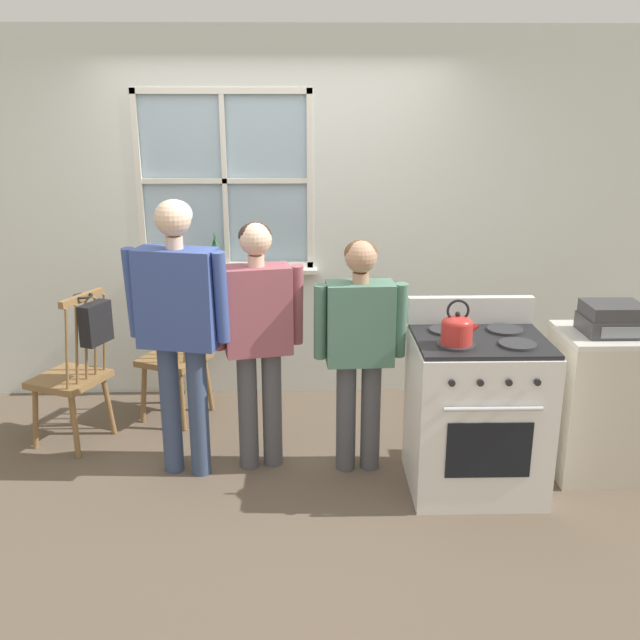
{
  "coord_description": "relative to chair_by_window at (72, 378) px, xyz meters",
  "views": [
    {
      "loc": [
        0.2,
        -3.84,
        2.2
      ],
      "look_at": [
        0.28,
        0.03,
        1.0
      ],
      "focal_mm": 40.0,
      "sensor_mm": 36.0,
      "label": 1
    }
  ],
  "objects": [
    {
      "name": "stereo",
      "position": [
        3.31,
        -0.48,
        0.53
      ],
      "size": [
        0.34,
        0.29,
        0.18
      ],
      "color": "#38383A",
      "rests_on": "side_counter"
    },
    {
      "name": "stove",
      "position": [
        2.51,
        -0.62,
        0.02
      ],
      "size": [
        0.75,
        0.68,
        1.08
      ],
      "color": "white",
      "rests_on": "ground_plane"
    },
    {
      "name": "person_teen_center",
      "position": [
        1.25,
        -0.35,
        0.46
      ],
      "size": [
        0.55,
        0.29,
        1.53
      ],
      "rotation": [
        0.0,
        0.0,
        0.21
      ],
      "color": "#4C4C51",
      "rests_on": "ground_plane"
    },
    {
      "name": "person_elderly_left",
      "position": [
        0.8,
        -0.42,
        0.57
      ],
      "size": [
        0.62,
        0.3,
        1.67
      ],
      "rotation": [
        0.0,
        0.0,
        -0.22
      ],
      "color": "#384766",
      "rests_on": "ground_plane"
    },
    {
      "name": "person_adult_right",
      "position": [
        1.85,
        -0.4,
        0.4
      ],
      "size": [
        0.55,
        0.23,
        1.44
      ],
      "rotation": [
        0.0,
        0.0,
        0.05
      ],
      "color": "#4C4C51",
      "rests_on": "ground_plane"
    },
    {
      "name": "side_counter",
      "position": [
        3.31,
        -0.46,
        -0.01
      ],
      "size": [
        0.55,
        0.5,
        0.9
      ],
      "color": "beige",
      "rests_on": "ground_plane"
    },
    {
      "name": "potted_plant",
      "position": [
        0.87,
        0.78,
        0.65
      ],
      "size": [
        0.11,
        0.11,
        0.29
      ],
      "color": "#935B3D",
      "rests_on": "wall_back"
    },
    {
      "name": "chair_near_wall",
      "position": [
        0.62,
        0.38,
        0.0
      ],
      "size": [
        0.54,
        0.55,
        1.04
      ],
      "rotation": [
        0.0,
        0.0,
        -2.0
      ],
      "color": "olive",
      "rests_on": "ground_plane"
    },
    {
      "name": "handbag",
      "position": [
        0.21,
        -0.09,
        0.41
      ],
      "size": [
        0.24,
        0.24,
        0.31
      ],
      "color": "black",
      "rests_on": "chair_by_window"
    },
    {
      "name": "kettle",
      "position": [
        2.35,
        -0.75,
        0.57
      ],
      "size": [
        0.21,
        0.17,
        0.25
      ],
      "color": "red",
      "rests_on": "stove"
    },
    {
      "name": "ground_plane",
      "position": [
        1.33,
        -0.53,
        -0.46
      ],
      "size": [
        16.0,
        16.0,
        0.0
      ],
      "primitive_type": "plane",
      "color": "brown"
    },
    {
      "name": "chair_by_window",
      "position": [
        0.0,
        0.0,
        0.0
      ],
      "size": [
        0.53,
        0.54,
        1.04
      ],
      "rotation": [
        0.0,
        0.0,
        -1.97
      ],
      "color": "olive",
      "rests_on": "ground_plane"
    },
    {
      "name": "wall_back",
      "position": [
        1.36,
        0.87,
        0.87
      ],
      "size": [
        6.4,
        0.16,
        2.7
      ],
      "color": "silver",
      "rests_on": "ground_plane"
    }
  ]
}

